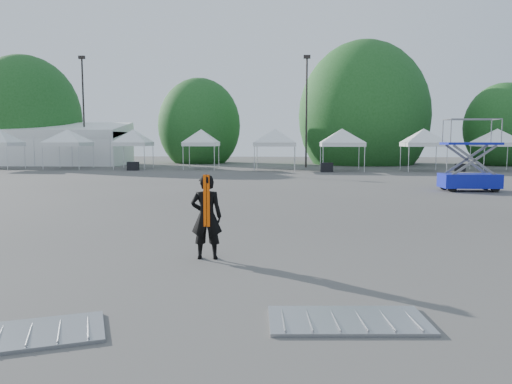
{
  "coord_description": "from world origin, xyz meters",
  "views": [
    {
      "loc": [
        1.58,
        -12.59,
        2.46
      ],
      "look_at": [
        0.83,
        -1.58,
        1.3
      ],
      "focal_mm": 35.0,
      "sensor_mm": 36.0,
      "label": 1
    }
  ],
  "objects": [
    {
      "name": "scissor_lift",
      "position": [
        10.19,
        11.91,
        1.74
      ],
      "size": [
        2.71,
        1.43,
        3.44
      ],
      "rotation": [
        0.0,
        0.0,
        0.04
      ],
      "color": "#0C0B9B",
      "rests_on": "ground"
    },
    {
      "name": "crate_east",
      "position": [
        14.8,
        27.09,
        0.3
      ],
      "size": [
        0.96,
        0.87,
        0.6
      ],
      "primitive_type": "cube",
      "rotation": [
        0.0,
        0.0,
        -0.42
      ],
      "color": "black",
      "rests_on": "ground"
    },
    {
      "name": "tent_b",
      "position": [
        -17.24,
        28.77,
        3.06
      ],
      "size": [
        4.61,
        4.61,
        3.88
      ],
      "color": "silver",
      "rests_on": "ground"
    },
    {
      "name": "barrier_left",
      "position": [
        -1.83,
        -6.82,
        0.03
      ],
      "size": [
        2.37,
        1.8,
        0.07
      ],
      "rotation": [
        0.0,
        0.0,
        0.4
      ],
      "color": "#96999D",
      "rests_on": "ground"
    },
    {
      "name": "marquee",
      "position": [
        -22.0,
        35.0,
        1.97
      ],
      "size": [
        15.0,
        6.25,
        4.23
      ],
      "color": "white",
      "rests_on": "ground"
    },
    {
      "name": "tent_g",
      "position": [
        12.01,
        27.45,
        3.06
      ],
      "size": [
        4.32,
        4.32,
        3.88
      ],
      "color": "silver",
      "rests_on": "ground"
    },
    {
      "name": "ground",
      "position": [
        0.0,
        0.0,
        0.0
      ],
      "size": [
        120.0,
        120.0,
        0.0
      ],
      "primitive_type": "plane",
      "color": "#474442",
      "rests_on": "ground"
    },
    {
      "name": "tent_h",
      "position": [
        17.91,
        28.23,
        3.06
      ],
      "size": [
        4.48,
        4.48,
        3.88
      ],
      "color": "silver",
      "rests_on": "ground"
    },
    {
      "name": "tree_far_w",
      "position": [
        -26.0,
        38.0,
        4.54
      ],
      "size": [
        4.8,
        4.8,
        7.3
      ],
      "color": "#382314",
      "rests_on": "ground"
    },
    {
      "name": "tree_mid_w",
      "position": [
        -8.0,
        40.0,
        3.93
      ],
      "size": [
        4.16,
        4.16,
        6.33
      ],
      "color": "#382314",
      "rests_on": "ground"
    },
    {
      "name": "light_pole_east",
      "position": [
        3.0,
        32.0,
        5.52
      ],
      "size": [
        0.6,
        0.25,
        9.8
      ],
      "color": "black",
      "rests_on": "ground"
    },
    {
      "name": "crate_west",
      "position": [
        -11.02,
        26.74,
        0.34
      ],
      "size": [
        0.96,
        0.79,
        0.69
      ],
      "primitive_type": "cube",
      "rotation": [
        0.0,
        0.0,
        0.12
      ],
      "color": "black",
      "rests_on": "ground"
    },
    {
      "name": "barrier_mid",
      "position": [
        2.37,
        -6.0,
        0.03
      ],
      "size": [
        2.2,
        1.21,
        0.07
      ],
      "rotation": [
        0.0,
        0.0,
        0.07
      ],
      "color": "#96999D",
      "rests_on": "ground"
    },
    {
      "name": "tree_mid_e",
      "position": [
        9.0,
        39.0,
        4.84
      ],
      "size": [
        5.12,
        5.12,
        7.79
      ],
      "color": "#382314",
      "rests_on": "ground"
    },
    {
      "name": "man",
      "position": [
        -0.13,
        -2.54,
        0.88
      ],
      "size": [
        0.68,
        0.47,
        1.76
      ],
      "rotation": [
        0.0,
        0.0,
        3.22
      ],
      "color": "black",
      "rests_on": "ground"
    },
    {
      "name": "crate_mid",
      "position": [
        4.39,
        25.76,
        0.36
      ],
      "size": [
        0.93,
        0.73,
        0.71
      ],
      "primitive_type": "cube",
      "rotation": [
        0.0,
        0.0,
        0.02
      ],
      "color": "black",
      "rests_on": "ground"
    },
    {
      "name": "tree_far_e",
      "position": [
        22.0,
        37.0,
        3.63
      ],
      "size": [
        3.84,
        3.84,
        5.84
      ],
      "color": "#382314",
      "rests_on": "ground"
    },
    {
      "name": "tent_c",
      "position": [
        -11.66,
        28.97,
        3.06
      ],
      "size": [
        4.0,
        4.0,
        3.88
      ],
      "color": "silver",
      "rests_on": "ground"
    },
    {
      "name": "light_pole_west",
      "position": [
        -18.0,
        34.0,
        5.77
      ],
      "size": [
        0.6,
        0.25,
        10.3
      ],
      "color": "black",
      "rests_on": "ground"
    },
    {
      "name": "tent_e",
      "position": [
        0.38,
        27.81,
        3.06
      ],
      "size": [
        4.75,
        4.75,
        3.88
      ],
      "color": "silver",
      "rests_on": "ground"
    },
    {
      "name": "tent_d",
      "position": [
        -5.83,
        28.82,
        3.06
      ],
      "size": [
        3.91,
        3.91,
        3.88
      ],
      "color": "silver",
      "rests_on": "ground"
    },
    {
      "name": "tent_f",
      "position": [
        5.66,
        27.32,
        3.06
      ],
      "size": [
        4.72,
        4.72,
        3.88
      ],
      "color": "silver",
      "rests_on": "ground"
    }
  ]
}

